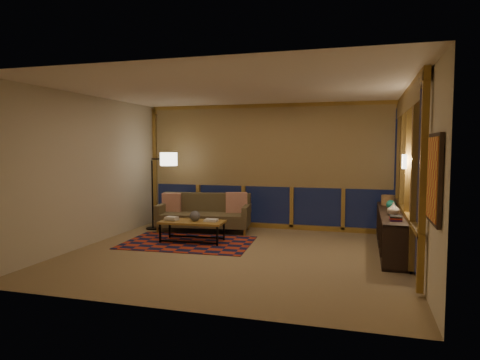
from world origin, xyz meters
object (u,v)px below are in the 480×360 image
(floor_lamp, at_px, (152,191))
(bookshelf, at_px, (391,231))
(coffee_table, at_px, (192,232))
(sofa, at_px, (204,213))

(floor_lamp, relative_size, bookshelf, 0.62)
(bookshelf, bearing_deg, coffee_table, -174.64)
(coffee_table, bearing_deg, sofa, 95.55)
(coffee_table, bearing_deg, floor_lamp, 140.80)
(sofa, relative_size, coffee_table, 1.59)
(floor_lamp, height_order, bookshelf, floor_lamp)
(coffee_table, distance_m, bookshelf, 3.55)
(floor_lamp, bearing_deg, bookshelf, -10.70)
(coffee_table, relative_size, floor_lamp, 0.72)
(coffee_table, distance_m, floor_lamp, 1.76)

